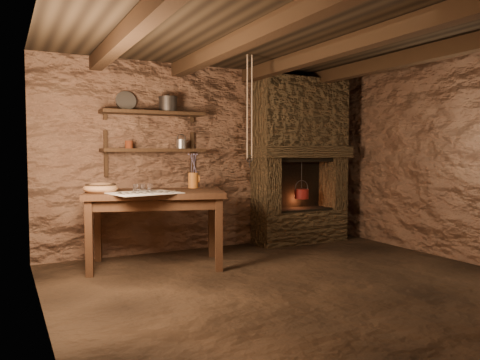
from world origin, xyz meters
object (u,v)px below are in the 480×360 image
stoneware_jug (193,173)px  iron_stockpot (168,105)px  wooden_bowl (101,188)px  red_pot (301,193)px  work_table (156,226)px

stoneware_jug → iron_stockpot: bearing=102.2°
wooden_bowl → red_pot: 2.84m
wooden_bowl → red_pot: (2.82, 0.33, -0.19)m
work_table → iron_stockpot: iron_stockpot is taller
stoneware_jug → wooden_bowl: (-1.11, -0.13, -0.14)m
red_pot → iron_stockpot: bearing=176.4°
work_table → wooden_bowl: bearing=-169.1°
work_table → iron_stockpot: size_ratio=7.46×
iron_stockpot → red_pot: iron_stockpot is taller
red_pot → wooden_bowl: bearing=-173.3°
stoneware_jug → red_pot: 1.75m
work_table → wooden_bowl: wooden_bowl is taller
wooden_bowl → stoneware_jug: bearing=6.9°
stoneware_jug → wooden_bowl: 1.13m
stoneware_jug → red_pot: bearing=-13.9°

